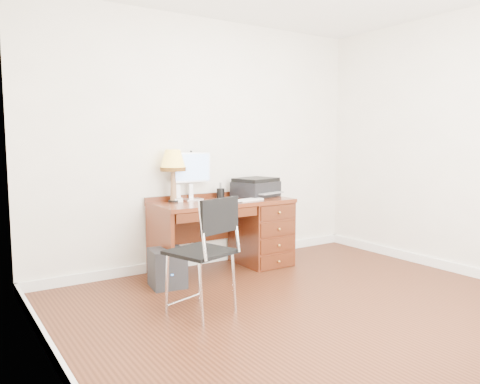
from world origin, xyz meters
TOP-DOWN VIEW (x-y plane):
  - ground at (0.00, 0.00)m, footprint 4.00×4.00m
  - room_shell at (0.00, 0.63)m, footprint 4.00×4.00m
  - desk at (0.32, 1.40)m, footprint 1.50×0.67m
  - monitor at (-0.24, 1.64)m, footprint 0.44×0.15m
  - keyboard at (0.18, 1.24)m, footprint 0.43×0.18m
  - mouse_pad at (0.03, 1.27)m, footprint 0.25×0.25m
  - printer at (0.50, 1.50)m, footprint 0.56×0.48m
  - leg_lamp at (-0.49, 1.57)m, footprint 0.26×0.26m
  - phone at (-0.44, 1.56)m, footprint 0.10×0.10m
  - pen_cup at (0.09, 1.59)m, footprint 0.09×0.09m
  - chair at (-0.81, 0.34)m, footprint 0.56×0.56m
  - equipment_box at (-0.75, 1.18)m, footprint 0.35×0.35m

SIDE VIEW (x-z plane):
  - ground at x=0.00m, z-range 0.00..0.00m
  - room_shell at x=0.00m, z-range -1.95..2.05m
  - equipment_box at x=-0.75m, z-range 0.00..0.36m
  - desk at x=0.32m, z-range 0.04..0.79m
  - chair at x=-0.81m, z-range 0.10..1.05m
  - keyboard at x=0.18m, z-range 0.75..0.77m
  - mouse_pad at x=0.03m, z-range 0.74..0.79m
  - phone at x=-0.44m, z-range 0.71..0.89m
  - pen_cup at x=0.09m, z-range 0.75..0.86m
  - printer at x=0.50m, z-range 0.75..0.96m
  - monitor at x=-0.24m, z-range 0.82..1.32m
  - leg_lamp at x=-0.49m, z-range 0.88..1.42m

